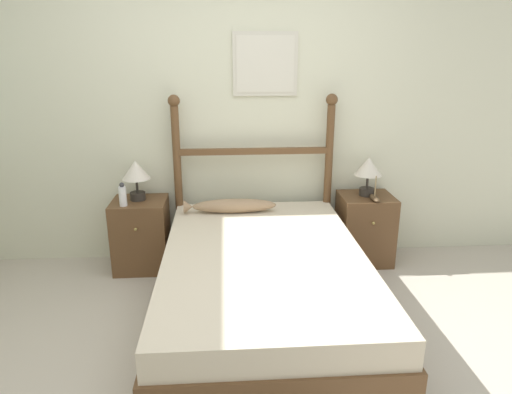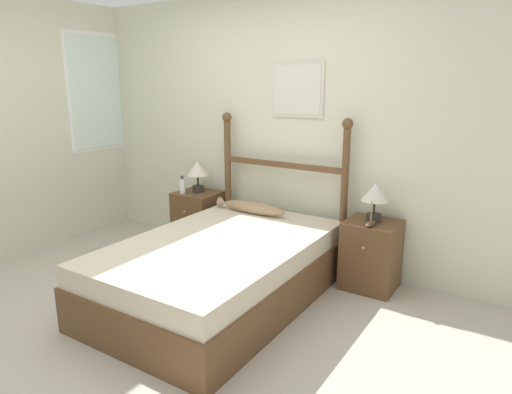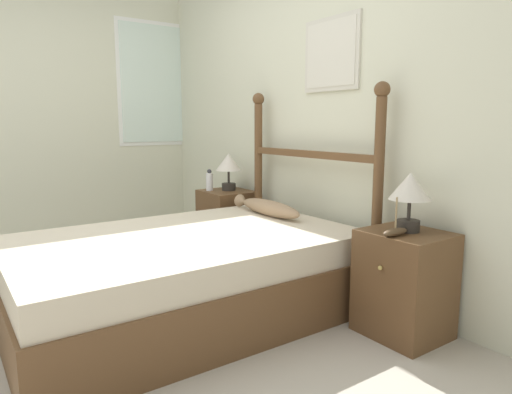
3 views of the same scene
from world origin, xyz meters
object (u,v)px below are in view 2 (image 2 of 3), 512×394
object	(u,v)px
nightstand_right	(371,255)
nightstand_left	(198,219)
table_lamp_left	(198,171)
bottle	(182,185)
bed	(220,270)
fish_pillow	(251,207)
table_lamp_right	(375,195)
model_boat	(371,223)

from	to	relation	value
nightstand_right	nightstand_left	bearing A→B (deg)	180.00
nightstand_left	table_lamp_left	world-z (taller)	table_lamp_left
nightstand_left	table_lamp_left	size ratio (longest dim) A/B	1.81
nightstand_right	bottle	xyz separation A→B (m)	(-2.00, -0.12, 0.38)
bed	fish_pillow	bearing A→B (deg)	104.51
bed	table_lamp_right	distance (m)	1.42
nightstand_left	table_lamp_left	bearing A→B (deg)	107.64
bottle	fish_pillow	world-z (taller)	bottle
bed	model_boat	xyz separation A→B (m)	(0.97, 0.75, 0.37)
table_lamp_right	model_boat	xyz separation A→B (m)	(0.02, -0.14, -0.20)
model_boat	nightstand_left	bearing A→B (deg)	176.20
nightstand_right	table_lamp_left	size ratio (longest dim) A/B	1.81
bed	table_lamp_left	world-z (taller)	table_lamp_left
model_boat	table_lamp_right	bearing A→B (deg)	99.77
nightstand_left	table_lamp_right	world-z (taller)	table_lamp_right
nightstand_left	fish_pillow	bearing A→B (deg)	-8.04
bottle	bed	bearing A→B (deg)	-35.88
nightstand_left	bottle	bearing A→B (deg)	-128.75
table_lamp_left	nightstand_left	bearing A→B (deg)	-72.36
nightstand_left	table_lamp_right	distance (m)	1.97
table_lamp_right	nightstand_right	bearing A→B (deg)	-72.17
nightstand_right	bottle	distance (m)	2.04
nightstand_right	bottle	world-z (taller)	bottle
nightstand_left	model_boat	world-z (taller)	model_boat
table_lamp_left	bottle	bearing A→B (deg)	-120.97
bed	bottle	world-z (taller)	bottle
model_boat	table_lamp_left	bearing A→B (deg)	175.44
bottle	fish_pillow	xyz separation A→B (m)	(0.85, 0.01, -0.11)
table_lamp_left	model_boat	size ratio (longest dim) A/B	1.58
nightstand_left	model_boat	bearing A→B (deg)	-3.80
bottle	model_boat	size ratio (longest dim) A/B	0.92
model_boat	nightstand_right	bearing A→B (deg)	98.99
model_boat	fish_pillow	distance (m)	1.17
nightstand_right	table_lamp_left	distance (m)	1.98
table_lamp_left	bottle	world-z (taller)	table_lamp_left
nightstand_left	table_lamp_right	xyz separation A→B (m)	(1.90, 0.01, 0.53)
nightstand_right	table_lamp_right	xyz separation A→B (m)	(-0.00, 0.01, 0.53)
bottle	fish_pillow	size ratio (longest dim) A/B	0.26
table_lamp_right	fish_pillow	distance (m)	1.18
model_boat	bed	bearing A→B (deg)	-142.34
bed	fish_pillow	xyz separation A→B (m)	(-0.20, 0.77, 0.32)
fish_pillow	table_lamp_right	bearing A→B (deg)	5.88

